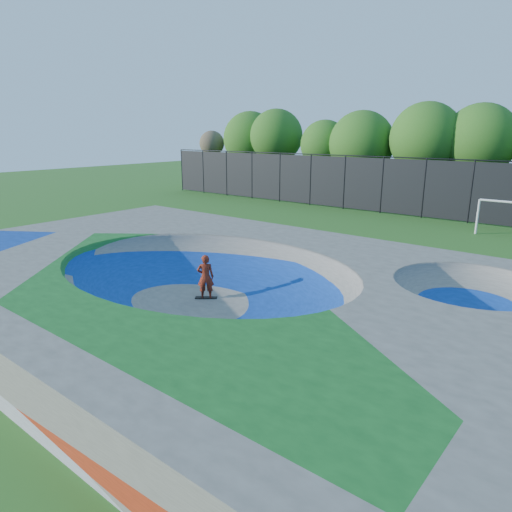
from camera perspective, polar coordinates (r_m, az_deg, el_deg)
The scene contains 7 objects.
ground at distance 15.71m, azimuth -6.52°, elevation -6.22°, with size 120.00×120.00×0.00m, color #255918.
skate_deck at distance 15.45m, azimuth -6.60°, elevation -3.63°, with size 22.00×14.00×1.50m, color gray.
skater at distance 16.10m, azimuth -6.33°, elevation -2.62°, with size 0.59×0.39×1.61m, color red.
skateboard at distance 16.35m, azimuth -6.25°, elevation -5.23°, with size 0.78×0.22×0.05m, color black.
soccer_goal at distance 28.87m, azimuth 28.91°, elevation 4.81°, with size 3.10×0.12×2.05m.
fence at distance 33.12m, azimuth 20.27°, elevation 8.08°, with size 48.09×0.09×4.04m.
treeline at distance 36.77m, azimuth 28.72°, elevation 12.51°, with size 51.92×7.25×8.55m.
Camera 1 is at (10.46, -10.22, 5.74)m, focal length 32.00 mm.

